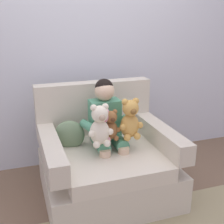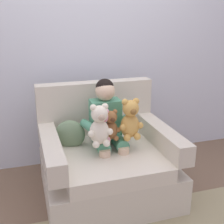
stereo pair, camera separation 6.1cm
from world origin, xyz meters
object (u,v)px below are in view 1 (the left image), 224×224
(plush_pink, at_px, (102,126))
(throw_pillow, at_px, (70,135))
(armchair, at_px, (106,162))
(plush_honey, at_px, (130,120))
(plush_brown, at_px, (111,126))
(seated_child, at_px, (107,123))
(plush_cream, at_px, (100,126))

(plush_pink, height_order, throw_pillow, plush_pink)
(throw_pillow, bearing_deg, armchair, -25.99)
(armchair, xyz_separation_m, plush_honey, (0.18, -0.11, 0.41))
(plush_pink, xyz_separation_m, plush_brown, (0.08, 0.00, -0.01))
(seated_child, distance_m, plush_cream, 0.24)
(plush_honey, xyz_separation_m, throw_pillow, (-0.46, 0.24, -0.17))
(plush_brown, xyz_separation_m, plush_cream, (-0.11, -0.07, 0.04))
(plush_honey, xyz_separation_m, plush_pink, (-0.24, 0.01, -0.03))
(plush_brown, distance_m, plush_cream, 0.14)
(armchair, bearing_deg, plush_pink, -122.74)
(plush_brown, bearing_deg, throw_pillow, 125.30)
(armchair, height_order, plush_pink, armchair)
(seated_child, relative_size, plush_pink, 3.02)
(armchair, bearing_deg, plush_honey, -30.43)
(plush_honey, distance_m, plush_cream, 0.28)
(armchair, distance_m, plush_pink, 0.40)
(plush_pink, relative_size, throw_pillow, 1.05)
(seated_child, height_order, plush_brown, seated_child)
(seated_child, xyz_separation_m, throw_pillow, (-0.31, 0.10, -0.11))
(armchair, relative_size, plush_cream, 3.21)
(armchair, relative_size, plush_brown, 4.21)
(plush_honey, xyz_separation_m, plush_cream, (-0.28, -0.05, -0.00))
(seated_child, distance_m, plush_pink, 0.16)
(plush_honey, bearing_deg, plush_cream, -173.30)
(plush_pink, xyz_separation_m, throw_pillow, (-0.23, 0.23, -0.14))
(seated_child, bearing_deg, plush_cream, -124.51)
(seated_child, relative_size, plush_honey, 2.39)
(armchair, relative_size, plush_pink, 4.00)
(plush_honey, distance_m, plush_brown, 0.17)
(armchair, bearing_deg, plush_brown, -78.81)
(armchair, relative_size, throw_pillow, 4.20)
(plush_cream, bearing_deg, plush_honey, -11.97)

